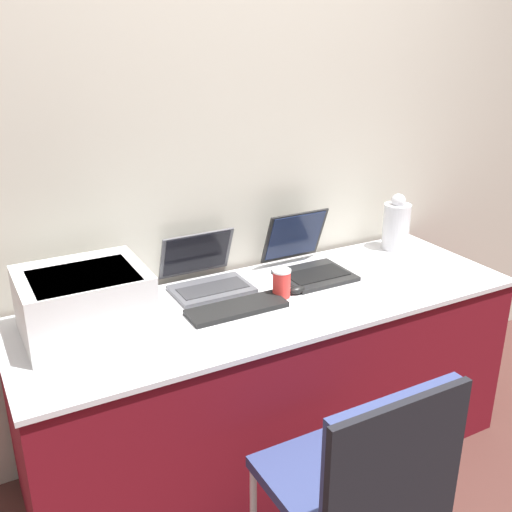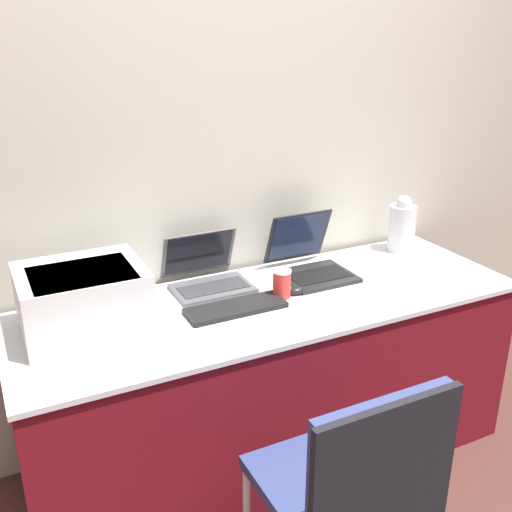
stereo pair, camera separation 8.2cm
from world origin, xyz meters
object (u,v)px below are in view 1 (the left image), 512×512
(printer, at_px, (84,300))
(laptop_left, at_px, (206,276))
(coffee_cup, at_px, (282,283))
(laptop_right, at_px, (308,260))
(metal_pitcher, at_px, (396,224))
(external_keyboard, at_px, (237,308))
(chair, at_px, (367,478))
(mouse, at_px, (297,290))

(printer, distance_m, laptop_left, 0.55)
(coffee_cup, bearing_deg, laptop_left, 134.27)
(coffee_cup, bearing_deg, laptop_right, 34.96)
(printer, relative_size, metal_pitcher, 1.57)
(metal_pitcher, bearing_deg, laptop_right, -174.49)
(laptop_left, xyz_separation_m, coffee_cup, (0.22, -0.23, 0.01))
(external_keyboard, bearing_deg, coffee_cup, 7.69)
(metal_pitcher, bearing_deg, chair, -133.18)
(coffee_cup, bearing_deg, printer, 174.28)
(external_keyboard, xyz_separation_m, chair, (0.02, -0.77, -0.21))
(printer, xyz_separation_m, chair, (0.56, -0.87, -0.32))
(metal_pitcher, height_order, chair, metal_pitcher)
(metal_pitcher, xyz_separation_m, chair, (-0.94, -1.01, -0.32))
(external_keyboard, relative_size, metal_pitcher, 1.42)
(laptop_left, relative_size, chair, 0.36)
(laptop_right, bearing_deg, coffee_cup, -145.04)
(coffee_cup, relative_size, chair, 0.13)
(laptop_left, relative_size, external_keyboard, 0.82)
(mouse, xyz_separation_m, chair, (-0.26, -0.79, -0.21))
(external_keyboard, distance_m, chair, 0.80)
(laptop_left, height_order, chair, laptop_left)
(chair, bearing_deg, printer, 122.50)
(mouse, distance_m, chair, 0.86)
(printer, relative_size, external_keyboard, 1.10)
(laptop_right, bearing_deg, laptop_left, 171.08)
(laptop_right, relative_size, chair, 0.39)
(printer, xyz_separation_m, metal_pitcher, (1.50, 0.13, -0.00))
(printer, xyz_separation_m, laptop_right, (0.97, 0.08, -0.07))
(laptop_left, bearing_deg, chair, -88.18)
(chair, bearing_deg, laptop_left, 91.82)
(laptop_left, xyz_separation_m, metal_pitcher, (0.98, -0.02, 0.07))
(printer, bearing_deg, coffee_cup, -5.72)
(chair, bearing_deg, mouse, 71.96)
(laptop_left, height_order, coffee_cup, laptop_left)
(coffee_cup, bearing_deg, mouse, -5.92)
(printer, distance_m, coffee_cup, 0.75)
(mouse, distance_m, metal_pitcher, 0.73)
(laptop_right, distance_m, coffee_cup, 0.27)
(printer, xyz_separation_m, coffee_cup, (0.75, -0.07, -0.07))
(printer, xyz_separation_m, mouse, (0.81, -0.08, -0.11))
(laptop_left, bearing_deg, external_keyboard, -87.69)
(laptop_right, height_order, metal_pitcher, metal_pitcher)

